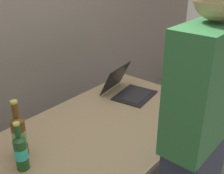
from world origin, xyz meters
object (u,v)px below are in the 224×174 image
beer_bottle_dark (19,135)px  person_figure (197,145)px  laptop (128,89)px  beer_bottle_brown (21,151)px

beer_bottle_dark → person_figure: bearing=-59.2°
laptop → person_figure: size_ratio=0.23×
beer_bottle_brown → person_figure: size_ratio=0.16×
laptop → beer_bottle_brown: (-1.03, -0.11, 0.06)m
beer_bottle_dark → beer_bottle_brown: bearing=-120.9°
beer_bottle_dark → beer_bottle_brown: 0.12m
laptop → beer_bottle_brown: 1.04m
person_figure → beer_bottle_dark: bearing=120.8°
beer_bottle_dark → beer_bottle_brown: size_ratio=1.22×
laptop → beer_bottle_dark: bearing=-179.6°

